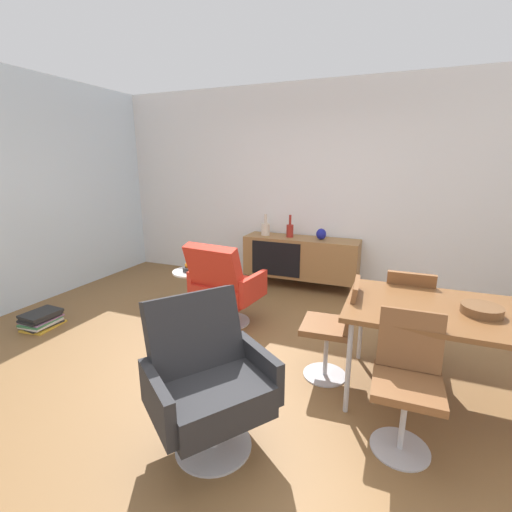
{
  "coord_description": "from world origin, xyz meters",
  "views": [
    {
      "loc": [
        1.07,
        -2.45,
        1.73
      ],
      "look_at": [
        -0.03,
        0.25,
        0.97
      ],
      "focal_mm": 24.97,
      "sensor_mm": 36.0,
      "label": 1
    }
  ],
  "objects_px": {
    "sideboard": "(301,257)",
    "side_table_round": "(192,287)",
    "dining_chair_back_left": "(407,310)",
    "dining_chair_near_window": "(335,325)",
    "dining_chair_front_left": "(407,378)",
    "vase_ceramic_small": "(290,230)",
    "vase_cobalt": "(321,234)",
    "dining_table": "(465,317)",
    "magazine_stack": "(41,320)",
    "wooden_bowl_on_table": "(482,310)",
    "fruit_bowl": "(191,268)",
    "vase_sculptural_dark": "(266,228)",
    "armchair_black_shell": "(207,376)",
    "lounge_chair_red": "(224,284)"
  },
  "relations": [
    {
      "from": "sideboard",
      "to": "side_table_round",
      "type": "xyz_separation_m",
      "value": [
        -0.93,
        -1.38,
        -0.12
      ]
    },
    {
      "from": "dining_chair_back_left",
      "to": "dining_chair_near_window",
      "type": "relative_size",
      "value": 1.0
    },
    {
      "from": "dining_chair_front_left",
      "to": "dining_chair_back_left",
      "type": "bearing_deg",
      "value": 89.95
    },
    {
      "from": "vase_ceramic_small",
      "to": "dining_chair_back_left",
      "type": "xyz_separation_m",
      "value": [
        1.56,
        -1.52,
        -0.35
      ]
    },
    {
      "from": "vase_cobalt",
      "to": "side_table_round",
      "type": "relative_size",
      "value": 0.29
    },
    {
      "from": "dining_table",
      "to": "magazine_stack",
      "type": "height_order",
      "value": "dining_table"
    },
    {
      "from": "sideboard",
      "to": "side_table_round",
      "type": "relative_size",
      "value": 3.08
    },
    {
      "from": "wooden_bowl_on_table",
      "to": "fruit_bowl",
      "type": "bearing_deg",
      "value": 165.37
    },
    {
      "from": "wooden_bowl_on_table",
      "to": "vase_cobalt",
      "type": "bearing_deg",
      "value": 126.52
    },
    {
      "from": "vase_sculptural_dark",
      "to": "side_table_round",
      "type": "relative_size",
      "value": 0.59
    },
    {
      "from": "sideboard",
      "to": "vase_cobalt",
      "type": "distance_m",
      "value": 0.45
    },
    {
      "from": "dining_table",
      "to": "dining_chair_front_left",
      "type": "height_order",
      "value": "dining_chair_front_left"
    },
    {
      "from": "sideboard",
      "to": "magazine_stack",
      "type": "distance_m",
      "value": 3.26
    },
    {
      "from": "dining_chair_near_window",
      "to": "armchair_black_shell",
      "type": "bearing_deg",
      "value": -120.99
    },
    {
      "from": "vase_cobalt",
      "to": "vase_ceramic_small",
      "type": "distance_m",
      "value": 0.45
    },
    {
      "from": "side_table_round",
      "to": "magazine_stack",
      "type": "xyz_separation_m",
      "value": [
        -1.32,
        -0.96,
        -0.24
      ]
    },
    {
      "from": "wooden_bowl_on_table",
      "to": "dining_chair_back_left",
      "type": "relative_size",
      "value": 0.3
    },
    {
      "from": "vase_cobalt",
      "to": "wooden_bowl_on_table",
      "type": "relative_size",
      "value": 0.58
    },
    {
      "from": "sideboard",
      "to": "magazine_stack",
      "type": "relative_size",
      "value": 3.9
    },
    {
      "from": "sideboard",
      "to": "vase_sculptural_dark",
      "type": "distance_m",
      "value": 0.66
    },
    {
      "from": "dining_chair_near_window",
      "to": "lounge_chair_red",
      "type": "relative_size",
      "value": 0.9
    },
    {
      "from": "sideboard",
      "to": "dining_chair_near_window",
      "type": "relative_size",
      "value": 1.87
    },
    {
      "from": "lounge_chair_red",
      "to": "vase_cobalt",
      "type": "bearing_deg",
      "value": 64.92
    },
    {
      "from": "vase_ceramic_small",
      "to": "wooden_bowl_on_table",
      "type": "bearing_deg",
      "value": -46.38
    },
    {
      "from": "vase_ceramic_small",
      "to": "magazine_stack",
      "type": "distance_m",
      "value": 3.22
    },
    {
      "from": "sideboard",
      "to": "dining_chair_near_window",
      "type": "bearing_deg",
      "value": -67.56
    },
    {
      "from": "armchair_black_shell",
      "to": "fruit_bowl",
      "type": "relative_size",
      "value": 4.73
    },
    {
      "from": "wooden_bowl_on_table",
      "to": "fruit_bowl",
      "type": "relative_size",
      "value": 1.3
    },
    {
      "from": "magazine_stack",
      "to": "dining_chair_near_window",
      "type": "bearing_deg",
      "value": 4.88
    },
    {
      "from": "armchair_black_shell",
      "to": "vase_sculptural_dark",
      "type": "bearing_deg",
      "value": 104.3
    },
    {
      "from": "vase_cobalt",
      "to": "wooden_bowl_on_table",
      "type": "height_order",
      "value": "vase_cobalt"
    },
    {
      "from": "magazine_stack",
      "to": "side_table_round",
      "type": "bearing_deg",
      "value": 36.07
    },
    {
      "from": "vase_ceramic_small",
      "to": "dining_chair_back_left",
      "type": "distance_m",
      "value": 2.21
    },
    {
      "from": "vase_ceramic_small",
      "to": "dining_chair_front_left",
      "type": "distance_m",
      "value": 3.08
    },
    {
      "from": "dining_chair_back_left",
      "to": "magazine_stack",
      "type": "bearing_deg",
      "value": -167.32
    },
    {
      "from": "armchair_black_shell",
      "to": "dining_chair_front_left",
      "type": "bearing_deg",
      "value": 21.24
    },
    {
      "from": "vase_sculptural_dark",
      "to": "armchair_black_shell",
      "type": "height_order",
      "value": "vase_sculptural_dark"
    },
    {
      "from": "wooden_bowl_on_table",
      "to": "dining_chair_front_left",
      "type": "relative_size",
      "value": 0.3
    },
    {
      "from": "wooden_bowl_on_table",
      "to": "side_table_round",
      "type": "distance_m",
      "value": 2.89
    },
    {
      "from": "wooden_bowl_on_table",
      "to": "dining_chair_back_left",
      "type": "xyz_separation_m",
      "value": [
        -0.44,
        0.58,
        -0.3
      ]
    },
    {
      "from": "dining_chair_front_left",
      "to": "fruit_bowl",
      "type": "bearing_deg",
      "value": 151.53
    },
    {
      "from": "dining_chair_back_left",
      "to": "magazine_stack",
      "type": "distance_m",
      "value": 3.75
    },
    {
      "from": "vase_cobalt",
      "to": "dining_chair_near_window",
      "type": "xyz_separation_m",
      "value": [
        0.58,
        -2.07,
        -0.33
      ]
    },
    {
      "from": "vase_ceramic_small",
      "to": "dining_chair_front_left",
      "type": "xyz_separation_m",
      "value": [
        1.56,
        -2.64,
        -0.35
      ]
    },
    {
      "from": "vase_ceramic_small",
      "to": "sideboard",
      "type": "bearing_deg",
      "value": -0.64
    },
    {
      "from": "dining_chair_back_left",
      "to": "vase_sculptural_dark",
      "type": "bearing_deg",
      "value": 141.78
    },
    {
      "from": "magazine_stack",
      "to": "dining_chair_back_left",
      "type": "bearing_deg",
      "value": 12.68
    },
    {
      "from": "dining_chair_back_left",
      "to": "fruit_bowl",
      "type": "xyz_separation_m",
      "value": [
        -2.32,
        0.14,
        0.09
      ]
    },
    {
      "from": "vase_sculptural_dark",
      "to": "dining_chair_near_window",
      "type": "relative_size",
      "value": 0.36
    },
    {
      "from": "armchair_black_shell",
      "to": "magazine_stack",
      "type": "xyz_separation_m",
      "value": [
        -2.5,
        0.74,
        -0.38
      ]
    }
  ]
}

